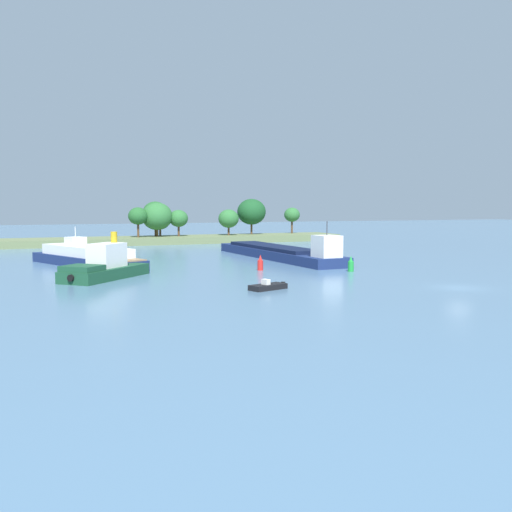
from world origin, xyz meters
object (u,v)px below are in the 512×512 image
object	(u,v)px
channel_buoy_red	(260,264)
white_riverboat	(86,257)
cargo_barge	(279,252)
small_motorboat	(268,287)
tugboat	(104,267)
channel_buoy_green	(351,265)

from	to	relation	value
channel_buoy_red	white_riverboat	bearing A→B (deg)	146.73
cargo_barge	small_motorboat	xyz separation A→B (m)	(-13.58, -28.15, -0.70)
cargo_barge	tugboat	size ratio (longest dim) A/B	2.97
channel_buoy_red	channel_buoy_green	world-z (taller)	same
tugboat	small_motorboat	size ratio (longest dim) A/B	2.69
cargo_barge	tugboat	xyz separation A→B (m)	(-27.01, -14.34, 0.29)
white_riverboat	small_motorboat	distance (m)	31.15
tugboat	white_riverboat	bearing A→B (deg)	92.54
cargo_barge	channel_buoy_red	world-z (taller)	cargo_barge
cargo_barge	small_motorboat	world-z (taller)	cargo_barge
cargo_barge	tugboat	bearing A→B (deg)	-152.04
channel_buoy_red	channel_buoy_green	bearing A→B (deg)	-28.06
tugboat	white_riverboat	size ratio (longest dim) A/B	0.50
cargo_barge	channel_buoy_green	size ratio (longest dim) A/B	17.18
channel_buoy_red	cargo_barge	bearing A→B (deg)	57.61
small_motorboat	channel_buoy_red	bearing A→B (deg)	70.66
cargo_barge	white_riverboat	xyz separation A→B (m)	(-27.63, -0.37, 0.24)
cargo_barge	white_riverboat	bearing A→B (deg)	-179.23
channel_buoy_green	white_riverboat	bearing A→B (deg)	148.40
small_motorboat	cargo_barge	bearing A→B (deg)	64.25
tugboat	small_motorboat	bearing A→B (deg)	-45.80
white_riverboat	tugboat	bearing A→B (deg)	-87.46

